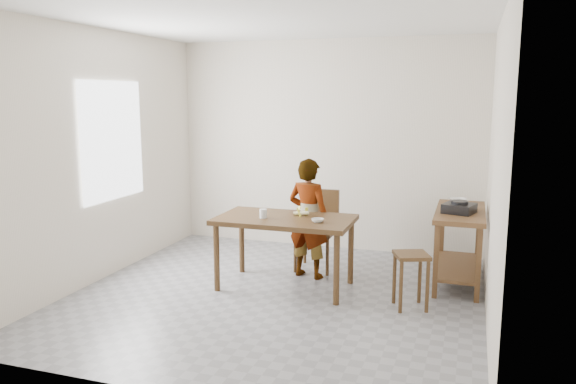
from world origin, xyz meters
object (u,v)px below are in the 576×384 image
(prep_counter, at_px, (459,247))
(dining_chair, at_px, (316,231))
(dining_table, at_px, (285,252))
(child, at_px, (309,218))
(stool, at_px, (411,281))

(prep_counter, bearing_deg, dining_chair, -179.87)
(dining_table, distance_m, child, 0.52)
(prep_counter, xyz_separation_m, stool, (-0.40, -0.89, -0.13))
(prep_counter, height_order, dining_chair, dining_chair)
(dining_table, xyz_separation_m, child, (0.14, 0.41, 0.29))
(prep_counter, distance_m, dining_chair, 1.58)
(child, relative_size, stool, 2.49)
(child, bearing_deg, dining_table, 84.77)
(dining_table, height_order, dining_chair, dining_chair)
(dining_chair, xyz_separation_m, stool, (1.17, -0.88, -0.19))
(child, xyz_separation_m, dining_chair, (0.01, 0.29, -0.21))
(prep_counter, height_order, child, child)
(prep_counter, bearing_deg, child, -169.57)
(prep_counter, bearing_deg, stool, -114.54)
(prep_counter, xyz_separation_m, dining_chair, (-1.58, -0.00, 0.06))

